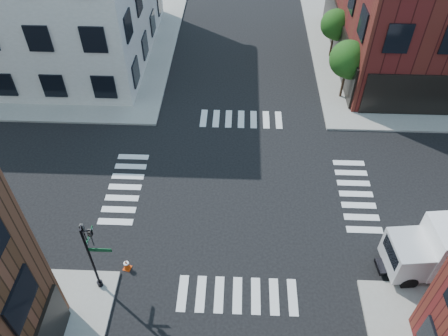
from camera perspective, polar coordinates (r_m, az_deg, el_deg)
ground at (r=26.46m, az=2.05°, el=-2.96°), size 120.00×120.00×0.00m
sidewalk_nw at (r=48.22m, az=-24.55°, el=16.81°), size 30.00×30.00×0.15m
tree_near at (r=33.25m, az=15.98°, el=13.29°), size 2.69×2.69×4.49m
tree_far at (r=38.55m, az=14.42°, el=17.55°), size 2.43×2.43×4.07m
signal_pole at (r=21.07m, az=-16.95°, el=-10.35°), size 1.29×1.24×4.60m
traffic_cone at (r=23.34m, az=-12.62°, el=-12.22°), size 0.45×0.45×0.70m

